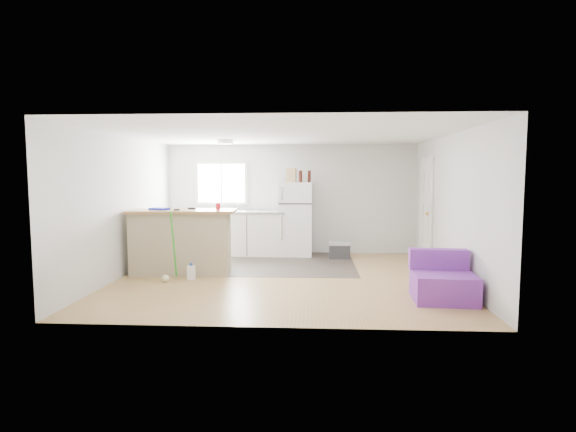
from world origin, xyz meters
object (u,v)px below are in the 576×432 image
object	(u,v)px
peninsula	(181,241)
bottle_left	(301,176)
bottle_right	(309,176)
cleaner_jug	(191,272)
blue_tray	(159,209)
cardboard_box	(291,175)
kitchen_cabinets	(237,232)
mop	(168,267)
red_cup	(218,206)
cooler	(339,250)
purple_seat	(443,282)
refrigerator	(296,219)

from	to	relation	value
peninsula	bottle_left	size ratio (longest dim) A/B	7.51
bottle_right	cleaner_jug	bearing A→B (deg)	-128.92
blue_tray	cardboard_box	world-z (taller)	cardboard_box
kitchen_cabinets	bottle_right	bearing A→B (deg)	1.13
cardboard_box	bottle_right	distance (m)	0.38
mop	bottle_right	distance (m)	3.71
peninsula	blue_tray	bearing A→B (deg)	-178.51
kitchen_cabinets	red_cup	bearing A→B (deg)	-89.02
cooler	purple_seat	xyz separation A→B (m)	(1.24, -3.05, 0.07)
kitchen_cabinets	peninsula	bearing A→B (deg)	-107.39
bottle_left	refrigerator	bearing A→B (deg)	141.63
kitchen_cabinets	mop	world-z (taller)	kitchen_cabinets
red_cup	cardboard_box	size ratio (longest dim) A/B	0.40
kitchen_cabinets	bottle_right	world-z (taller)	bottle_right
red_cup	cleaner_jug	bearing A→B (deg)	-125.22
purple_seat	bottle_right	world-z (taller)	bottle_right
blue_tray	bottle_right	distance (m)	3.30
purple_seat	mop	xyz separation A→B (m)	(-4.14, 0.84, -0.01)
cleaner_jug	blue_tray	size ratio (longest dim) A/B	0.93
kitchen_cabinets	cardboard_box	distance (m)	1.71
cleaner_jug	mop	distance (m)	0.39
refrigerator	red_cup	size ratio (longest dim) A/B	13.13
refrigerator	purple_seat	world-z (taller)	refrigerator
purple_seat	blue_tray	bearing A→B (deg)	166.45
refrigerator	cleaner_jug	distance (m)	2.97
bottle_left	bottle_right	xyz separation A→B (m)	(0.19, 0.09, 0.00)
bottle_right	blue_tray	bearing A→B (deg)	-142.54
cooler	cleaner_jug	distance (m)	3.29
refrigerator	cleaner_jug	bearing A→B (deg)	-124.35
peninsula	cooler	distance (m)	3.30
red_cup	bottle_right	xyz separation A→B (m)	(1.57, 1.89, 0.51)
mop	red_cup	world-z (taller)	red_cup
refrigerator	mop	distance (m)	3.27
bottle_right	cardboard_box	bearing A→B (deg)	-173.90
cooler	mop	size ratio (longest dim) A/B	0.39
refrigerator	bottle_right	xyz separation A→B (m)	(0.29, 0.01, 0.91)
kitchen_cabinets	peninsula	size ratio (longest dim) A/B	1.15
cardboard_box	refrigerator	bearing A→B (deg)	18.38
cleaner_jug	blue_tray	distance (m)	1.28
refrigerator	blue_tray	distance (m)	3.05
blue_tray	bottle_left	bearing A→B (deg)	38.22
mop	blue_tray	distance (m)	1.12
mop	blue_tray	size ratio (longest dim) A/B	3.87
mop	bottle_left	xyz separation A→B (m)	(2.08, 2.46, 1.47)
cooler	bottle_right	xyz separation A→B (m)	(-0.64, 0.34, 1.53)
peninsula	mop	distance (m)	0.70
kitchen_cabinets	bottle_left	size ratio (longest dim) A/B	8.62
bottle_right	bottle_left	bearing A→B (deg)	-153.84
bottle_left	bottle_right	size ratio (longest dim) A/B	1.00
cooler	cardboard_box	world-z (taller)	cardboard_box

